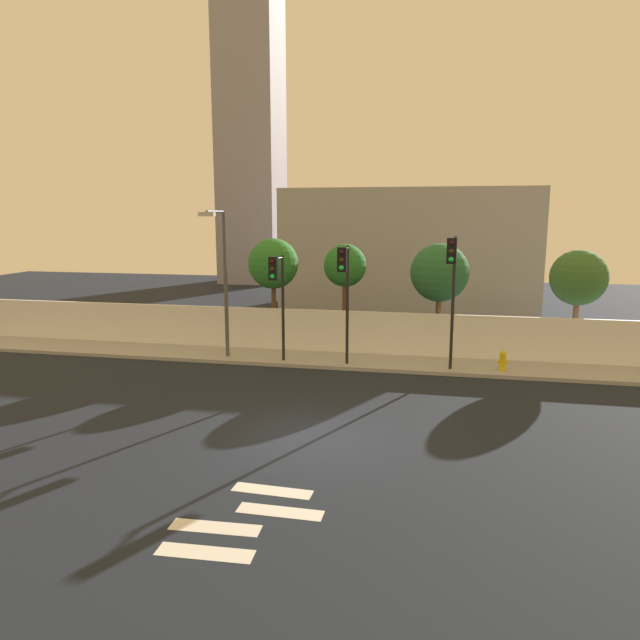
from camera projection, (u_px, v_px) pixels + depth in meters
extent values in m
plane|color=black|center=(307.00, 437.00, 15.97)|extent=(80.00, 80.00, 0.00)
cube|color=#9A9A9A|center=(352.00, 361.00, 23.85)|extent=(36.00, 2.40, 0.15)
cube|color=white|center=(357.00, 332.00, 24.92)|extent=(36.00, 0.18, 1.80)
cube|color=silver|center=(205.00, 553.00, 10.49)|extent=(1.82, 0.52, 0.01)
cube|color=silver|center=(215.00, 527.00, 11.34)|extent=(1.82, 0.52, 0.01)
cube|color=silver|center=(280.00, 511.00, 11.94)|extent=(1.80, 0.45, 0.01)
cube|color=silver|center=(272.00, 491.00, 12.84)|extent=(1.82, 0.51, 0.01)
cylinder|color=black|center=(347.00, 305.00, 22.81)|extent=(0.12, 0.12, 4.69)
cylinder|color=black|center=(345.00, 249.00, 21.77)|extent=(0.08, 1.34, 0.08)
cube|color=black|center=(342.00, 260.00, 21.18)|extent=(0.34, 0.20, 0.90)
sphere|color=black|center=(342.00, 252.00, 21.02)|extent=(0.18, 0.18, 0.18)
sphere|color=#33260A|center=(342.00, 260.00, 21.07)|extent=(0.18, 0.18, 0.18)
sphere|color=#19F24C|center=(341.00, 268.00, 21.12)|extent=(0.18, 0.18, 0.18)
cylinder|color=black|center=(453.00, 304.00, 21.97)|extent=(0.12, 0.12, 5.06)
cylinder|color=black|center=(454.00, 240.00, 20.88)|extent=(0.22, 1.40, 0.08)
cube|color=black|center=(452.00, 251.00, 20.28)|extent=(0.36, 0.23, 0.90)
sphere|color=black|center=(452.00, 243.00, 20.12)|extent=(0.18, 0.18, 0.18)
sphere|color=#33260A|center=(451.00, 251.00, 20.17)|extent=(0.18, 0.18, 0.18)
sphere|color=#19F24C|center=(451.00, 259.00, 20.22)|extent=(0.18, 0.18, 0.18)
cylinder|color=black|center=(283.00, 308.00, 23.37)|extent=(0.12, 0.12, 4.28)
cylinder|color=black|center=(278.00, 258.00, 22.56)|extent=(0.17, 0.96, 0.08)
cube|color=black|center=(273.00, 269.00, 22.17)|extent=(0.36, 0.23, 0.90)
sphere|color=black|center=(272.00, 262.00, 22.01)|extent=(0.18, 0.18, 0.18)
sphere|color=#33260A|center=(272.00, 269.00, 22.06)|extent=(0.18, 0.18, 0.18)
sphere|color=#19F24C|center=(272.00, 276.00, 22.11)|extent=(0.18, 0.18, 0.18)
cylinder|color=#4C4C51|center=(226.00, 285.00, 23.91)|extent=(0.16, 0.16, 6.03)
cylinder|color=#4C4C51|center=(215.00, 212.00, 22.49)|extent=(0.14, 1.84, 0.10)
cube|color=beige|center=(207.00, 214.00, 21.62)|extent=(0.61, 0.25, 0.16)
cylinder|color=gold|center=(503.00, 363.00, 22.10)|extent=(0.24, 0.24, 0.62)
sphere|color=gold|center=(503.00, 354.00, 22.04)|extent=(0.26, 0.26, 0.26)
cylinder|color=gold|center=(498.00, 362.00, 22.13)|extent=(0.10, 0.09, 0.09)
cylinder|color=gold|center=(507.00, 362.00, 22.06)|extent=(0.10, 0.09, 0.09)
cylinder|color=brown|center=(274.00, 311.00, 27.02)|extent=(0.21, 0.21, 3.16)
sphere|color=#2A742A|center=(273.00, 264.00, 26.63)|extent=(2.31, 2.31, 2.31)
cylinder|color=brown|center=(345.00, 313.00, 26.35)|extent=(0.22, 0.22, 3.25)
sphere|color=#26722A|center=(345.00, 265.00, 25.96)|extent=(1.91, 1.91, 1.91)
cylinder|color=brown|center=(438.00, 321.00, 25.55)|extent=(0.24, 0.24, 2.84)
sphere|color=#276237|center=(440.00, 273.00, 25.18)|extent=(2.53, 2.53, 2.53)
cylinder|color=brown|center=(575.00, 326.00, 24.43)|extent=(0.23, 0.23, 2.80)
sphere|color=#36662E|center=(579.00, 278.00, 24.06)|extent=(2.32, 2.32, 2.32)
cube|color=#A0A0A0|center=(408.00, 249.00, 37.64)|extent=(15.92, 6.00, 7.62)
cube|color=gray|center=(250.00, 89.00, 49.80)|extent=(5.09, 5.00, 33.29)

